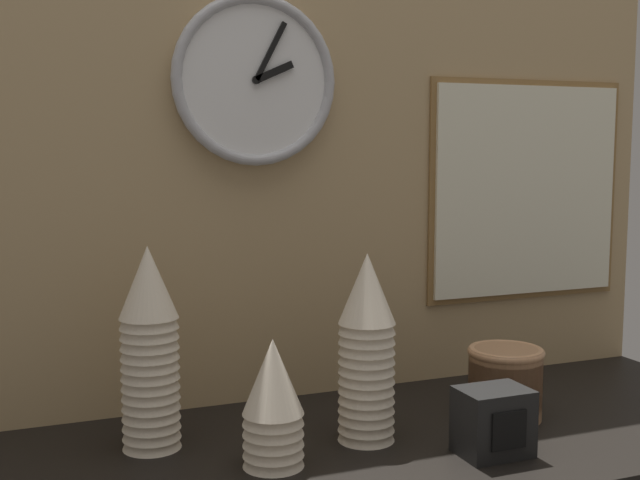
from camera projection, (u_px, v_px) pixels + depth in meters
ground_plane at (339, 454)px, 128.66cm from camera, size 160.00×56.00×4.00cm
wall_tiled_back at (283, 117)px, 146.73cm from camera, size 160.00×3.00×105.00cm
cup_stack_center_left at (150, 348)px, 124.11cm from camera, size 9.19×9.19×32.04cm
cup_stack_center_right at (367, 348)px, 127.53cm from camera, size 9.19×9.19×30.45cm
cup_stack_center at (273, 403)px, 117.69cm from camera, size 9.19×9.19×19.28cm
bowl_stack_right at (506, 381)px, 138.78cm from camera, size 13.25×13.25×12.50cm
wall_clock at (255, 80)px, 140.89cm from camera, size 29.99×2.70×29.99cm
menu_board at (527, 191)px, 165.65cm from camera, size 45.66×1.32×45.20cm
napkin_dispenser at (493, 422)px, 122.66cm from camera, size 10.78×8.38×10.35cm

